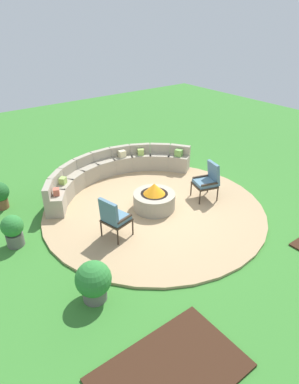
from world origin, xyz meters
The scene contains 9 objects.
ground_plane centered at (0.00, 0.00, 0.00)m, with size 24.00×24.00×0.00m, color #387A2D.
patio_circle centered at (0.00, 0.00, 0.03)m, with size 5.68×5.68×0.06m, color tan.
mulch_bed_left centered at (-2.56, -3.67, 0.02)m, with size 2.17×1.38×0.04m, color #382114.
fire_pit centered at (0.00, 0.00, 0.34)m, with size 1.08×1.08×0.71m.
curved_stone_bench centered at (-0.01, 2.02, 0.38)m, with size 4.87×1.75×0.79m.
lounge_chair_front_left centered at (-1.48, -0.44, 0.60)m, with size 0.66×0.66×1.01m.
lounge_chair_front_right centered at (1.49, -0.42, 0.60)m, with size 0.72×0.69×1.03m.
potted_plant_0 centered at (-3.34, 0.70, 0.41)m, with size 0.48×0.48×0.75m.
potted_plant_1 centered at (-2.71, -1.75, 0.42)m, with size 0.65×0.65×0.79m.
Camera 1 is at (-4.61, -5.87, 4.63)m, focal length 31.48 mm.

